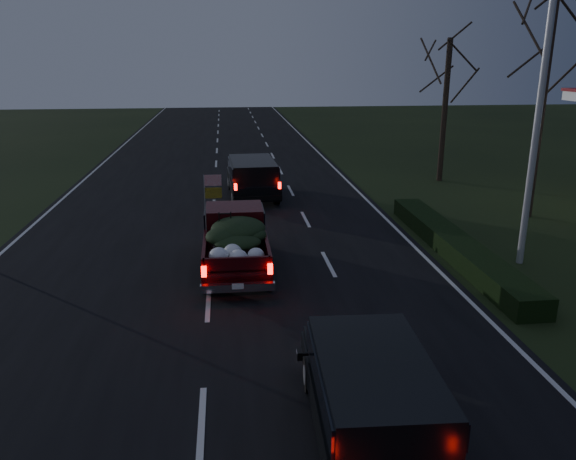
{
  "coord_description": "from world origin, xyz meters",
  "views": [
    {
      "loc": [
        0.56,
        -13.38,
        6.06
      ],
      "look_at": [
        2.29,
        2.02,
        1.3
      ],
      "focal_mm": 35.0,
      "sensor_mm": 36.0,
      "label": 1
    }
  ],
  "objects_px": {
    "light_pole": "(543,80)",
    "lead_suv": "(252,174)",
    "rear_suv": "(372,391)",
    "pickup_truck": "(235,237)"
  },
  "relations": [
    {
      "from": "light_pole",
      "to": "pickup_truck",
      "type": "bearing_deg",
      "value": 176.28
    },
    {
      "from": "light_pole",
      "to": "pickup_truck",
      "type": "relative_size",
      "value": 1.88
    },
    {
      "from": "light_pole",
      "to": "lead_suv",
      "type": "xyz_separation_m",
      "value": [
        -7.76,
        9.46,
        -4.43
      ]
    },
    {
      "from": "lead_suv",
      "to": "rear_suv",
      "type": "relative_size",
      "value": 1.1
    },
    {
      "from": "lead_suv",
      "to": "light_pole",
      "type": "bearing_deg",
      "value": -53.19
    },
    {
      "from": "light_pole",
      "to": "rear_suv",
      "type": "height_order",
      "value": "light_pole"
    },
    {
      "from": "light_pole",
      "to": "lead_suv",
      "type": "distance_m",
      "value": 13.01
    },
    {
      "from": "rear_suv",
      "to": "lead_suv",
      "type": "bearing_deg",
      "value": 95.78
    },
    {
      "from": "light_pole",
      "to": "pickup_truck",
      "type": "height_order",
      "value": "light_pole"
    },
    {
      "from": "light_pole",
      "to": "rear_suv",
      "type": "xyz_separation_m",
      "value": [
        -6.72,
        -7.76,
        -4.52
      ]
    }
  ]
}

